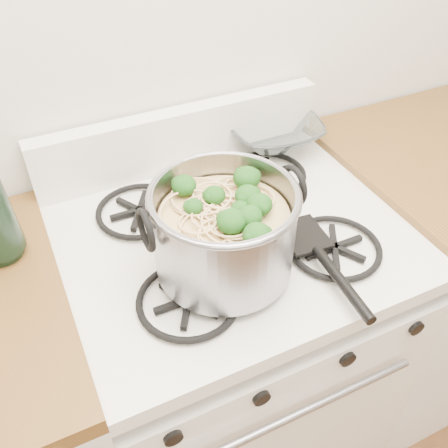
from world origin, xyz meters
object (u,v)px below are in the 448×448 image
Objects in this scene: spatula at (304,233)px; glass_bowl at (273,136)px; stock_pot at (224,232)px; gas_range at (232,353)px.

glass_bowl reaches higher than spatula.
glass_bowl is at bearing 48.85° from stock_pot.
spatula is at bearing 0.37° from stock_pot.
gas_range is 9.14× the size of glass_bowl.
stock_pot reaches higher than gas_range.
spatula is (0.12, -0.10, 0.50)m from gas_range.
stock_pot is 1.02× the size of spatula.
stock_pot is 0.21m from spatula.
stock_pot is at bearing -131.15° from glass_bowl.
gas_range is at bearing -132.96° from glass_bowl.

